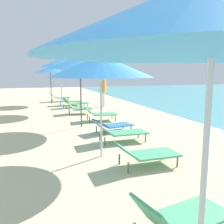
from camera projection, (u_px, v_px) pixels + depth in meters
The scene contains 15 objects.
umbrella_third at pixel (214, 16), 1.77m from camera, with size 2.57×2.57×2.80m.
lounger_third_shoreside at pixel (181, 216), 3.15m from camera, with size 1.40×0.84×0.59m.
umbrella_fourth at pixel (101, 66), 5.80m from camera, with size 2.48×2.48×2.51m.
lounger_fourth_shoreside at pixel (121, 132), 7.39m from camera, with size 1.52×0.65×0.59m.
lounger_fourth_inland at pixel (146, 153), 5.48m from camera, with size 1.42×0.65×0.56m.
umbrella_fifth at pixel (80, 62), 9.04m from camera, with size 2.56×2.56×2.71m.
lounger_fifth_shoreside at pixel (100, 113), 10.59m from camera, with size 1.39×0.81×0.59m.
lounger_fifth_inland at pixel (113, 125), 8.65m from camera, with size 1.47×0.88×0.49m.
umbrella_sixth at pixel (61, 63), 12.75m from camera, with size 2.23×2.23×2.76m.
lounger_sixth_shoreside at pixel (75, 103), 14.59m from camera, with size 1.65×0.91×0.62m.
lounger_sixth_inland at pixel (78, 107), 12.33m from camera, with size 1.26×0.83×0.62m.
umbrella_farthest at pixel (50, 69), 15.91m from camera, with size 2.09×2.09×2.47m.
lounger_farthest_shoreside at pixel (59, 97), 17.44m from camera, with size 1.36×0.69×0.62m.
lounger_farthest_inland at pixel (69, 101), 15.43m from camera, with size 1.53×0.83×0.55m.
person_walking_mid at pixel (104, 89), 14.69m from camera, with size 0.38×0.42×1.75m.
Camera 1 is at (-2.43, 5.99, 2.06)m, focal length 39.92 mm.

